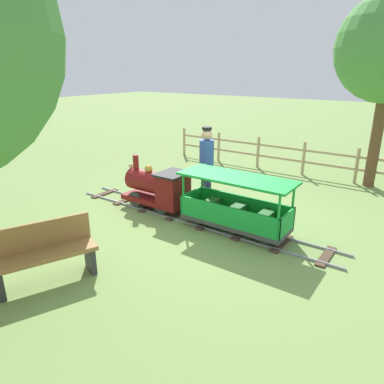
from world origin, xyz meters
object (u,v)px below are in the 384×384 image
(conductor_person, at_px, (207,159))
(park_bench, at_px, (45,253))
(passenger_car, at_px, (235,209))
(locomotive, at_px, (158,187))

(conductor_person, distance_m, park_bench, 3.81)
(passenger_car, bearing_deg, conductor_person, 52.41)
(passenger_car, distance_m, conductor_person, 1.63)
(locomotive, xyz_separation_m, passenger_car, (0.00, -1.76, -0.06))
(passenger_car, relative_size, conductor_person, 1.23)
(park_bench, bearing_deg, locomotive, 9.12)
(locomotive, bearing_deg, passenger_car, -90.00)
(locomotive, relative_size, conductor_person, 0.89)
(locomotive, xyz_separation_m, park_bench, (-2.83, -0.45, -0.07))
(conductor_person, xyz_separation_m, park_bench, (-3.77, 0.09, -0.54))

